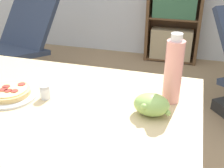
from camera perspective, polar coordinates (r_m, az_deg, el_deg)
The scene contains 6 objects.
dining_table at distance 1.19m, azimuth -18.24°, elevation -7.81°, with size 1.38×0.90×0.75m.
pizza_on_plate at distance 1.21m, azimuth -20.09°, elevation -1.75°, with size 0.22×0.22×0.04m.
grape_bunch at distance 1.02m, azimuth 8.04°, elevation -4.15°, with size 0.14×0.10×0.08m.
drink_bottle at distance 1.08m, azimuth 12.35°, elevation 2.65°, with size 0.07×0.07×0.27m.
salt_shaker at distance 1.15m, azimuth -13.43°, elevation -1.60°, with size 0.04×0.04×0.06m.
lounge_chair_near at distance 3.10m, azimuth -17.98°, elevation 5.93°, with size 0.74×0.89×0.88m.
Camera 1 is at (0.64, -0.92, 1.31)m, focal length 45.00 mm.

